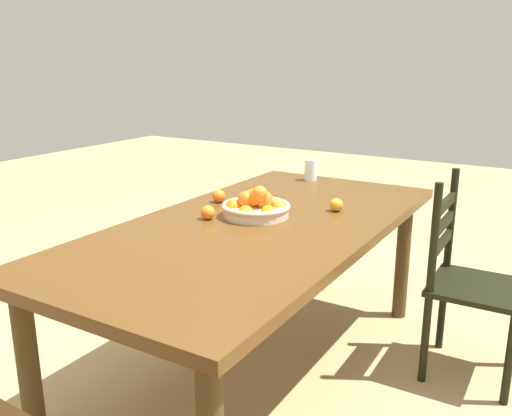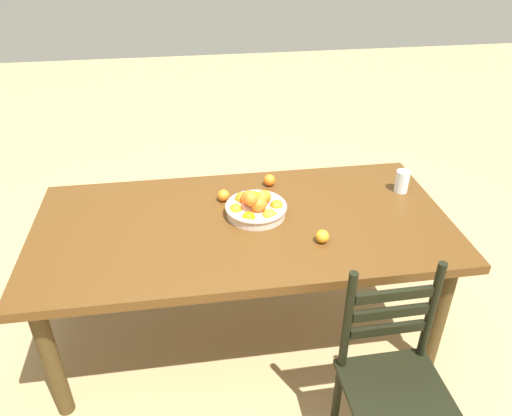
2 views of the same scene
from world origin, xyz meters
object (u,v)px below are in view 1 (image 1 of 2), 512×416
Objects in this scene: orange_loose_1 at (208,212)px; fruit_bowl at (256,206)px; drinking_glass at (311,170)px; dining_table at (258,239)px; chair_near_window at (468,283)px; orange_loose_0 at (336,205)px; orange_loose_2 at (219,196)px.

fruit_bowl is at bearing 132.93° from orange_loose_1.
drinking_glass is at bearing 177.51° from orange_loose_1.
fruit_bowl reaches higher than dining_table.
chair_near_window reaches higher than dining_table.
dining_table is at bearing 37.23° from fruit_bowl.
orange_loose_0 is at bearing 147.11° from dining_table.
chair_near_window is at bearing 119.36° from orange_loose_1.
chair_near_window is 2.99× the size of fruit_bowl.
orange_loose_2 is at bearing -13.66° from drinking_glass.
fruit_bowl is 0.31m from orange_loose_2.
orange_loose_2 is 0.54× the size of drinking_glass.
chair_near_window is 0.70m from orange_loose_0.
fruit_bowl is at bearing 115.54° from chair_near_window.
drinking_glass is at bearing -171.81° from fruit_bowl.
drinking_glass is (-0.39, -0.99, 0.36)m from chair_near_window.
fruit_bowl is 4.94× the size of orange_loose_0.
drinking_glass is (-0.55, -0.40, 0.03)m from orange_loose_0.
chair_near_window is at bearing 105.00° from orange_loose_2.
chair_near_window reaches higher than orange_loose_1.
fruit_bowl is (-0.07, -0.06, 0.13)m from dining_table.
orange_loose_2 is (-0.12, -0.29, -0.02)m from fruit_bowl.
dining_table is 0.26m from orange_loose_1.
orange_loose_1 is (0.58, -1.04, 0.33)m from chair_near_window.
drinking_glass is at bearing -168.99° from dining_table.
fruit_bowl reaches higher than drinking_glass.
dining_table is 31.46× the size of orange_loose_2.
orange_loose_2 reaches higher than orange_loose_0.
orange_loose_2 reaches higher than orange_loose_1.
dining_table is 2.20× the size of chair_near_window.
drinking_glass is (-0.70, 0.17, 0.03)m from orange_loose_2.
orange_loose_0 is 0.68m from drinking_glass.
dining_table is 0.43m from orange_loose_0.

